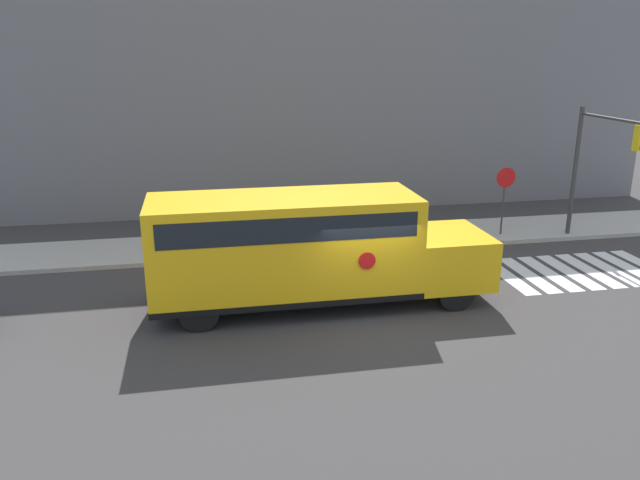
% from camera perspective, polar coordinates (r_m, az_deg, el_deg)
% --- Properties ---
extents(ground_plane, '(60.00, 60.00, 0.00)m').
position_cam_1_polar(ground_plane, '(16.67, 4.28, -6.85)').
color(ground_plane, '#3A3838').
extents(sidewalk_strip, '(44.00, 3.00, 0.15)m').
position_cam_1_polar(sidewalk_strip, '(22.58, -0.03, -0.08)').
color(sidewalk_strip, '#B2ADA3').
rests_on(sidewalk_strip, ground).
extents(building_backdrop, '(32.00, 4.00, 10.91)m').
position_cam_1_polar(building_backdrop, '(28.00, -2.66, 14.46)').
color(building_backdrop, slate).
rests_on(building_backdrop, ground).
extents(crosswalk_stripes, '(5.40, 3.20, 0.01)m').
position_cam_1_polar(crosswalk_stripes, '(21.43, 22.60, -2.62)').
color(crosswalk_stripes, white).
rests_on(crosswalk_stripes, ground).
extents(school_bus, '(9.16, 2.57, 3.07)m').
position_cam_1_polar(school_bus, '(16.64, -1.52, -0.45)').
color(school_bus, yellow).
rests_on(school_bus, ground).
extents(stop_sign, '(0.73, 0.10, 2.66)m').
position_cam_1_polar(stop_sign, '(23.70, 16.51, 4.27)').
color(stop_sign, '#38383A').
rests_on(stop_sign, ground).
extents(traffic_light, '(0.28, 3.37, 4.81)m').
position_cam_1_polar(traffic_light, '(23.45, 23.99, 6.99)').
color(traffic_light, '#38383A').
rests_on(traffic_light, ground).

